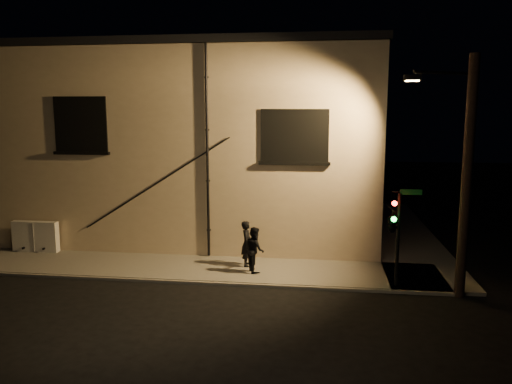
# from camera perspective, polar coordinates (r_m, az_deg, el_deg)

# --- Properties ---
(ground) EXTENTS (90.00, 90.00, 0.00)m
(ground) POSITION_cam_1_polar(r_m,az_deg,el_deg) (17.39, -1.67, -10.65)
(ground) COLOR black
(sidewalk) EXTENTS (21.00, 16.00, 0.12)m
(sidewalk) POSITION_cam_1_polar(r_m,az_deg,el_deg) (21.40, 3.46, -6.68)
(sidewalk) COLOR slate
(sidewalk) RESTS_ON ground
(building) EXTENTS (16.20, 12.23, 8.80)m
(building) POSITION_cam_1_polar(r_m,az_deg,el_deg) (25.81, -5.16, 5.81)
(building) COLOR beige
(building) RESTS_ON ground
(utility_cabinet) EXTENTS (1.94, 0.33, 1.28)m
(utility_cabinet) POSITION_cam_1_polar(r_m,az_deg,el_deg) (22.80, -23.88, -4.66)
(utility_cabinet) COLOR silver
(utility_cabinet) RESTS_ON sidewalk
(pedestrian_a) EXTENTS (0.45, 0.66, 1.73)m
(pedestrian_a) POSITION_cam_1_polar(r_m,az_deg,el_deg) (18.90, -1.06, -5.90)
(pedestrian_a) COLOR black
(pedestrian_a) RESTS_ON sidewalk
(pedestrian_b) EXTENTS (0.89, 0.98, 1.65)m
(pedestrian_b) POSITION_cam_1_polar(r_m,az_deg,el_deg) (18.24, -0.14, -6.58)
(pedestrian_b) COLOR black
(pedestrian_b) RESTS_ON sidewalk
(traffic_signal) EXTENTS (1.19, 1.91, 3.28)m
(traffic_signal) POSITION_cam_1_polar(r_m,az_deg,el_deg) (16.99, 15.37, -3.32)
(traffic_signal) COLOR black
(traffic_signal) RESTS_ON sidewalk
(streetlamp_pole) EXTENTS (2.04, 1.40, 7.63)m
(streetlamp_pole) POSITION_cam_1_polar(r_m,az_deg,el_deg) (16.85, 22.67, 2.07)
(streetlamp_pole) COLOR black
(streetlamp_pole) RESTS_ON ground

